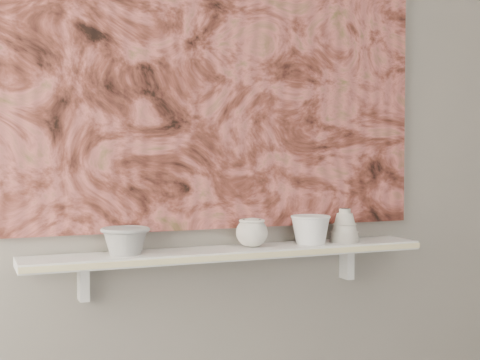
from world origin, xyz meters
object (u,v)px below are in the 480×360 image
bowl_white (311,229)px  painting (224,70)px  shelf (233,253)px  cup_cream (252,233)px  bell_vessel (345,225)px  bowl_grey (125,240)px

bowl_white → painting: bearing=164.9°
shelf → painting: painting is taller
cup_cream → bowl_white: size_ratio=0.78×
painting → bell_vessel: (0.44, -0.08, -0.55)m
painting → cup_cream: size_ratio=13.66×
cup_cream → bowl_white: bowl_white is taller
shelf → cup_cream: (0.07, 0.00, 0.07)m
painting → bowl_white: bearing=-15.1°
bell_vessel → bowl_white: bell_vessel is taller
painting → cup_cream: bearing=-48.7°
bowl_grey → bell_vessel: (0.81, 0.00, 0.02)m
shelf → bowl_white: size_ratio=9.88×
bowl_white → bell_vessel: bearing=0.0°
shelf → bowl_grey: size_ratio=8.97×
shelf → bell_vessel: 0.45m
bell_vessel → bowl_white: size_ratio=0.85×
painting → bowl_white: 0.64m
bowl_grey → bowl_white: size_ratio=1.10×
bowl_grey → cup_cream: size_ratio=1.42×
bowl_grey → bowl_white: bearing=0.0°
bowl_grey → bowl_white: (0.67, 0.00, 0.01)m
bowl_grey → painting: bearing=12.3°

